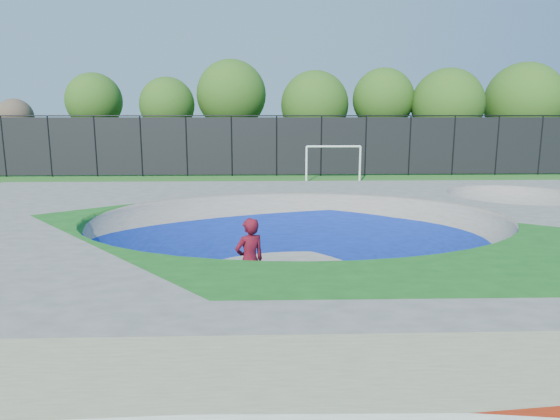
{
  "coord_description": "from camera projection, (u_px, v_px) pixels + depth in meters",
  "views": [
    {
      "loc": [
        -0.86,
        -12.58,
        4.1
      ],
      "look_at": [
        -0.35,
        3.0,
        1.1
      ],
      "focal_mm": 32.0,
      "sensor_mm": 36.0,
      "label": 1
    }
  ],
  "objects": [
    {
      "name": "skate_deck",
      "position": [
        297.0,
        245.0,
        13.01
      ],
      "size": [
        22.0,
        14.0,
        1.5
      ],
      "primitive_type": "cube",
      "color": "gray",
      "rests_on": "ground"
    },
    {
      "name": "soccer_goal",
      "position": [
        333.0,
        157.0,
        30.24
      ],
      "size": [
        3.4,
        0.12,
        2.24
      ],
      "color": "white",
      "rests_on": "ground"
    },
    {
      "name": "treeline",
      "position": [
        349.0,
        102.0,
        37.95
      ],
      "size": [
        53.87,
        7.32,
        8.27
      ],
      "color": "#4E3927",
      "rests_on": "ground"
    },
    {
      "name": "skateboard",
      "position": [
        250.0,
        302.0,
        11.01
      ],
      "size": [
        0.81,
        0.49,
        0.05
      ],
      "primitive_type": "cube",
      "rotation": [
        0.0,
        0.0,
        0.38
      ],
      "color": "black",
      "rests_on": "ground"
    },
    {
      "name": "ground",
      "position": [
        297.0,
        272.0,
        13.15
      ],
      "size": [
        120.0,
        120.0,
        0.0
      ],
      "primitive_type": "plane",
      "color": "#23651C",
      "rests_on": "ground"
    },
    {
      "name": "fence",
      "position": [
        277.0,
        145.0,
        33.37
      ],
      "size": [
        48.09,
        0.09,
        4.04
      ],
      "color": "black",
      "rests_on": "ground"
    },
    {
      "name": "skater",
      "position": [
        250.0,
        261.0,
        10.84
      ],
      "size": [
        0.84,
        0.75,
        1.92
      ],
      "primitive_type": "imported",
      "rotation": [
        0.0,
        0.0,
        3.66
      ],
      "color": "#AA0D22",
      "rests_on": "ground"
    }
  ]
}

